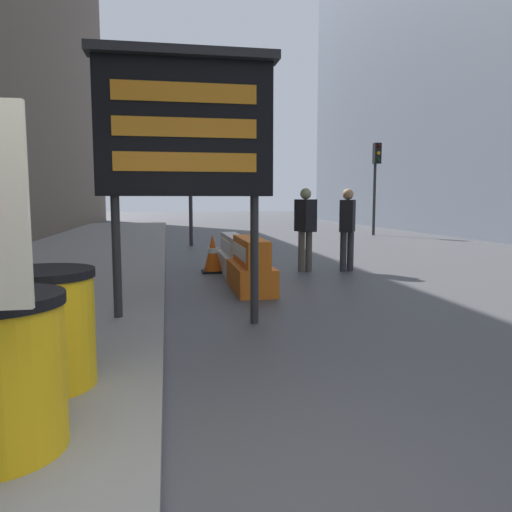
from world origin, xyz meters
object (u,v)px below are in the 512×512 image
object	(u,v)px
pedestrian_worker	(305,223)
pedestrian_passerby	(347,223)
jersey_barrier_white	(234,256)
traffic_light_near_curb	(190,163)
barrel_drum_middle	(44,328)
traffic_cone_near	(213,254)
traffic_light_far_side	(376,169)
jersey_barrier_orange_near	(251,267)
message_board	(185,128)

from	to	relation	value
pedestrian_worker	pedestrian_passerby	world-z (taller)	pedestrian_worker
jersey_barrier_white	traffic_light_near_curb	distance (m)	6.49
barrel_drum_middle	traffic_cone_near	world-z (taller)	barrel_drum_middle
traffic_light_near_curb	pedestrian_passerby	xyz separation A→B (m)	(2.92, -6.33, -1.63)
barrel_drum_middle	traffic_light_far_side	distance (m)	18.68
jersey_barrier_orange_near	traffic_light_far_side	size ratio (longest dim) A/B	0.45
barrel_drum_middle	traffic_light_far_side	world-z (taller)	traffic_light_far_side
traffic_light_near_curb	pedestrian_worker	world-z (taller)	traffic_light_near_curb
message_board	jersey_barrier_orange_near	xyz separation A→B (m)	(1.12, 2.22, -1.93)
barrel_drum_middle	pedestrian_worker	bearing A→B (deg)	59.27
jersey_barrier_orange_near	traffic_cone_near	world-z (taller)	jersey_barrier_orange_near
traffic_light_far_side	jersey_barrier_orange_near	bearing A→B (deg)	-121.84
jersey_barrier_orange_near	traffic_light_far_side	bearing A→B (deg)	58.16
traffic_light_near_curb	traffic_cone_near	bearing A→B (deg)	-88.63
pedestrian_passerby	traffic_cone_near	bearing A→B (deg)	-68.01
traffic_light_near_curb	traffic_light_far_side	size ratio (longest dim) A/B	0.96
barrel_drum_middle	pedestrian_passerby	world-z (taller)	pedestrian_passerby
jersey_barrier_white	traffic_light_far_side	size ratio (longest dim) A/B	0.54
traffic_cone_near	message_board	bearing A→B (deg)	-98.99
jersey_barrier_orange_near	jersey_barrier_white	distance (m)	2.09
traffic_light_far_side	pedestrian_passerby	bearing A→B (deg)	-116.39
message_board	barrel_drum_middle	bearing A→B (deg)	-117.88
barrel_drum_middle	jersey_barrier_white	size ratio (longest dim) A/B	0.42
traffic_cone_near	traffic_light_far_side	distance (m)	12.45
jersey_barrier_white	traffic_light_far_side	world-z (taller)	traffic_light_far_side
barrel_drum_middle	message_board	xyz separation A→B (m)	(1.12, 2.11, 1.73)
jersey_barrier_white	traffic_light_near_curb	world-z (taller)	traffic_light_near_curb
traffic_light_far_side	pedestrian_worker	world-z (taller)	traffic_light_far_side
barrel_drum_middle	traffic_cone_near	xyz separation A→B (m)	(1.80, 6.44, -0.19)
traffic_cone_near	traffic_light_far_side	xyz separation A→B (m)	(7.66, 9.52, 2.37)
barrel_drum_middle	traffic_light_near_curb	bearing A→B (deg)	82.41
message_board	pedestrian_passerby	bearing A→B (deg)	49.17
message_board	traffic_light_far_side	world-z (taller)	traffic_light_far_side
jersey_barrier_white	barrel_drum_middle	bearing A→B (deg)	-109.25
jersey_barrier_orange_near	pedestrian_passerby	size ratio (longest dim) A/B	0.99
traffic_light_far_side	pedestrian_passerby	world-z (taller)	traffic_light_far_side
jersey_barrier_orange_near	traffic_cone_near	xyz separation A→B (m)	(-0.44, 2.11, 0.01)
barrel_drum_middle	pedestrian_passerby	bearing A→B (deg)	53.19
jersey_barrier_white	traffic_light_far_side	distance (m)	12.21
message_board	traffic_light_near_curb	xyz separation A→B (m)	(0.54, 10.34, 0.34)
traffic_light_near_curb	pedestrian_worker	distance (m)	6.74
jersey_barrier_white	traffic_cone_near	world-z (taller)	traffic_cone_near
pedestrian_worker	traffic_light_far_side	bearing A→B (deg)	132.40
message_board	jersey_barrier_orange_near	size ratio (longest dim) A/B	1.86
traffic_light_near_curb	message_board	bearing A→B (deg)	-93.00
traffic_light_far_side	traffic_light_near_curb	bearing A→B (deg)	-155.78
pedestrian_worker	pedestrian_passerby	distance (m)	0.88
traffic_light_near_curb	pedestrian_worker	bearing A→B (deg)	-71.69
barrel_drum_middle	traffic_light_far_side	bearing A→B (deg)	59.34
jersey_barrier_white	traffic_light_far_side	bearing A→B (deg)	52.88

